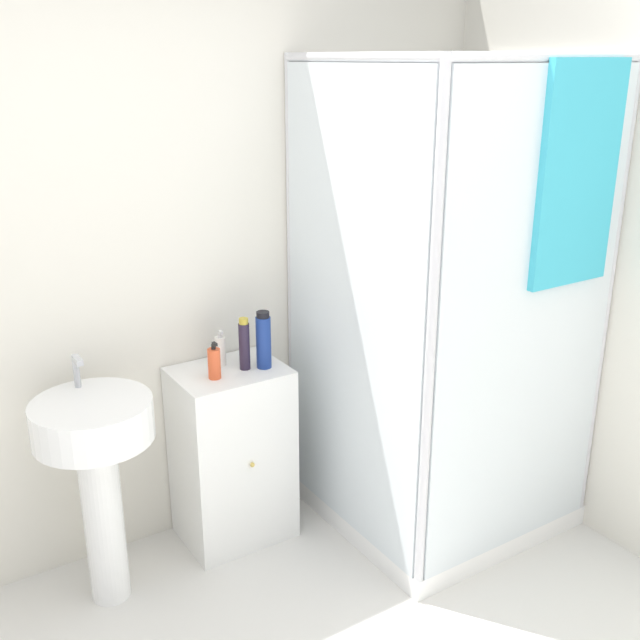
# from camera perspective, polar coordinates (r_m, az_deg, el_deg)

# --- Properties ---
(wall_back) EXTENTS (6.40, 0.06, 2.50)m
(wall_back) POSITION_cam_1_polar(r_m,az_deg,el_deg) (3.07, -14.13, 4.30)
(wall_back) COLOR silver
(wall_back) RESTS_ON ground_plane
(shower_enclosure) EXTENTS (0.98, 1.01, 2.04)m
(shower_enclosure) POSITION_cam_1_polar(r_m,az_deg,el_deg) (3.35, 9.22, -6.90)
(shower_enclosure) COLOR white
(shower_enclosure) RESTS_ON ground_plane
(vanity_cabinet) EXTENTS (0.46, 0.37, 0.79)m
(vanity_cabinet) POSITION_cam_1_polar(r_m,az_deg,el_deg) (3.31, -6.69, -10.12)
(vanity_cabinet) COLOR white
(vanity_cabinet) RESTS_ON ground_plane
(sink) EXTENTS (0.44, 0.44, 0.98)m
(sink) POSITION_cam_1_polar(r_m,az_deg,el_deg) (2.93, -16.66, -9.91)
(sink) COLOR white
(sink) RESTS_ON ground_plane
(soap_dispenser) EXTENTS (0.05, 0.05, 0.16)m
(soap_dispenser) POSITION_cam_1_polar(r_m,az_deg,el_deg) (3.04, -8.06, -3.27)
(soap_dispenser) COLOR #E5562D
(soap_dispenser) RESTS_ON vanity_cabinet
(shampoo_bottle_tall_black) EXTENTS (0.04, 0.04, 0.22)m
(shampoo_bottle_tall_black) POSITION_cam_1_polar(r_m,az_deg,el_deg) (3.10, -5.79, -1.87)
(shampoo_bottle_tall_black) COLOR #281E33
(shampoo_bottle_tall_black) RESTS_ON vanity_cabinet
(shampoo_bottle_blue) EXTENTS (0.06, 0.06, 0.25)m
(shampoo_bottle_blue) POSITION_cam_1_polar(r_m,az_deg,el_deg) (3.10, -4.33, -1.56)
(shampoo_bottle_blue) COLOR navy
(shampoo_bottle_blue) RESTS_ON vanity_cabinet
(lotion_bottle_white) EXTENTS (0.04, 0.05, 0.16)m
(lotion_bottle_white) POSITION_cam_1_polar(r_m,az_deg,el_deg) (3.16, -7.59, -2.34)
(lotion_bottle_white) COLOR white
(lotion_bottle_white) RESTS_ON vanity_cabinet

